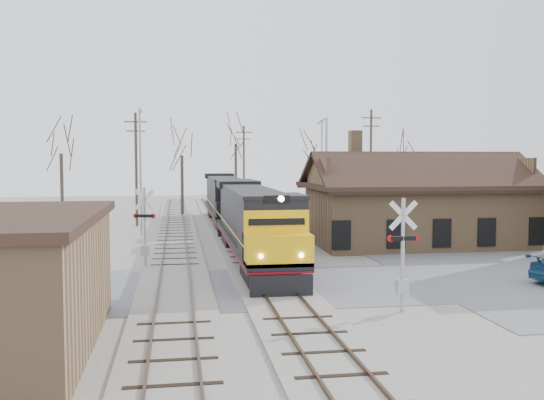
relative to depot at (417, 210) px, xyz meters
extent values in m
plane|color=#A9A499|center=(-11.99, -12.00, -2.41)|extent=(140.00, 140.00, 0.00)
cube|color=slate|center=(-11.99, -12.00, -2.39)|extent=(60.00, 9.00, 0.03)
cube|color=#A9A499|center=(-11.99, 3.00, -2.35)|extent=(3.40, 90.00, 0.12)
cube|color=#473323|center=(-12.71, 3.00, -2.24)|extent=(0.08, 90.00, 0.14)
cube|color=#473323|center=(-11.27, 3.00, -2.24)|extent=(0.08, 90.00, 0.14)
cube|color=#A9A499|center=(-16.49, 3.00, -2.35)|extent=(3.40, 90.00, 0.12)
cube|color=#473323|center=(-17.21, 3.00, -2.24)|extent=(0.08, 90.00, 0.14)
cube|color=#473323|center=(-15.77, 3.00, -2.24)|extent=(0.08, 90.00, 0.14)
cube|color=#97754E|center=(0.01, 0.00, -0.41)|extent=(14.00, 8.00, 4.00)
cube|color=black|center=(0.01, 0.00, 1.69)|extent=(15.20, 9.20, 0.30)
cube|color=black|center=(0.01, -2.30, 2.69)|extent=(15.00, 4.71, 2.66)
cube|color=black|center=(0.01, 2.30, 2.69)|extent=(15.00, 4.71, 2.66)
cube|color=#97754E|center=(-3.99, 1.50, 4.39)|extent=(0.80, 0.80, 2.20)
cube|color=black|center=(-11.99, -10.94, -1.87)|extent=(2.43, 3.88, 0.97)
cube|color=black|center=(-11.99, 1.68, -1.87)|extent=(2.43, 3.88, 0.97)
cube|color=black|center=(-11.99, -4.63, -1.10)|extent=(2.91, 19.42, 0.34)
cube|color=maroon|center=(-11.99, -4.63, -1.31)|extent=(2.93, 19.42, 0.12)
cube|color=black|center=(-11.99, -3.42, 0.41)|extent=(2.52, 14.08, 2.72)
cube|color=black|center=(-11.99, -11.82, 0.41)|extent=(2.91, 2.72, 2.72)
cube|color=yellow|center=(-11.99, -13.47, -0.42)|extent=(2.91, 1.75, 1.36)
cube|color=black|center=(-11.99, -14.44, -1.87)|extent=(2.72, 0.25, 0.97)
cylinder|color=#FFF2CC|center=(-11.99, -14.36, 1.87)|extent=(0.27, 0.10, 0.27)
cube|color=black|center=(-11.99, 8.97, -1.87)|extent=(2.43, 3.88, 0.97)
cube|color=black|center=(-11.99, 21.60, -1.87)|extent=(2.43, 3.88, 0.97)
cube|color=black|center=(-11.99, 15.29, -1.10)|extent=(2.91, 19.42, 0.34)
cube|color=maroon|center=(-11.99, 15.29, -1.31)|extent=(2.93, 19.42, 0.12)
cube|color=black|center=(-11.99, 16.50, 0.41)|extent=(2.52, 14.08, 2.72)
cube|color=black|center=(-11.99, 8.10, 0.41)|extent=(2.91, 2.72, 2.72)
cube|color=black|center=(-11.99, 6.45, -0.42)|extent=(2.91, 1.75, 1.36)
cube|color=black|center=(-11.99, 5.48, -1.87)|extent=(2.72, 0.25, 0.97)
cylinder|color=#A5A8AD|center=(-7.72, -17.33, -0.18)|extent=(0.16, 0.16, 4.45)
cube|color=silver|center=(-7.72, -17.33, 1.37)|extent=(1.16, 0.07, 1.16)
cube|color=silver|center=(-7.72, -17.33, 1.37)|extent=(1.16, 0.07, 1.16)
cube|color=black|center=(-7.72, -17.33, 0.48)|extent=(1.00, 0.18, 0.17)
cylinder|color=#B20C0C|center=(-8.22, -17.34, 0.48)|extent=(0.27, 0.09, 0.27)
cylinder|color=#B20C0C|center=(-7.22, -17.31, 0.48)|extent=(0.27, 0.09, 0.27)
cube|color=#A5A8AD|center=(-7.72, -17.33, -1.41)|extent=(0.44, 0.33, 0.56)
cylinder|color=#A5A8AD|center=(-18.09, -6.22, -0.21)|extent=(0.15, 0.15, 4.40)
cube|color=silver|center=(-18.09, -6.22, 1.34)|extent=(1.10, 0.41, 1.15)
cube|color=silver|center=(-18.09, -6.22, 1.34)|extent=(1.10, 0.41, 1.15)
cube|color=black|center=(-18.09, -6.22, 0.46)|extent=(0.99, 0.46, 0.17)
cylinder|color=#B20C0C|center=(-17.62, -6.38, 0.46)|extent=(0.28, 0.16, 0.26)
cylinder|color=#B20C0C|center=(-18.56, -6.06, 0.46)|extent=(0.28, 0.16, 0.26)
cube|color=#A5A8AD|center=(-18.09, -6.22, -1.42)|extent=(0.44, 0.33, 0.55)
cylinder|color=#A5A8AD|center=(-19.08, 7.82, 2.49)|extent=(0.18, 0.18, 9.80)
cylinder|color=#A5A8AD|center=(-19.08, 8.72, 7.29)|extent=(0.12, 1.80, 0.12)
cube|color=#A5A8AD|center=(-19.08, 9.52, 7.19)|extent=(0.25, 0.50, 0.12)
cylinder|color=#A5A8AD|center=(-4.50, 7.72, 2.19)|extent=(0.18, 0.18, 9.19)
cylinder|color=#A5A8AD|center=(-4.50, 8.62, 6.69)|extent=(0.12, 1.80, 0.12)
cube|color=#A5A8AD|center=(-4.50, 9.42, 6.59)|extent=(0.25, 0.50, 0.12)
cylinder|color=#A5A8AD|center=(-1.24, 22.68, 2.51)|extent=(0.18, 0.18, 9.84)
cylinder|color=#A5A8AD|center=(-1.24, 23.58, 7.34)|extent=(0.12, 1.80, 0.12)
cube|color=#A5A8AD|center=(-1.24, 24.38, 7.24)|extent=(0.25, 0.50, 0.12)
cylinder|color=#382D23|center=(-19.82, 14.61, 2.55)|extent=(0.24, 0.24, 9.92)
cube|color=#382D23|center=(-19.82, 14.61, 6.71)|extent=(2.00, 0.10, 0.10)
cube|color=#382D23|center=(-19.82, 14.61, 5.91)|extent=(1.60, 0.10, 0.10)
cylinder|color=#382D23|center=(-8.28, 33.42, 2.52)|extent=(0.24, 0.24, 9.85)
cube|color=#382D23|center=(-8.28, 33.42, 6.65)|extent=(2.00, 0.10, 0.10)
cube|color=#382D23|center=(-8.28, 33.42, 5.85)|extent=(1.60, 0.10, 0.10)
cylinder|color=#382D23|center=(2.34, 17.24, 2.92)|extent=(0.24, 0.24, 10.66)
cube|color=#382D23|center=(2.34, 17.24, 7.45)|extent=(2.00, 0.10, 0.10)
cube|color=#382D23|center=(2.34, 17.24, 6.65)|extent=(1.60, 0.10, 0.10)
cylinder|color=#382D23|center=(-26.80, 18.52, 0.79)|extent=(0.32, 0.32, 6.39)
cylinder|color=#382D23|center=(-15.77, 24.36, 0.72)|extent=(0.32, 0.32, 6.25)
cylinder|color=#382D23|center=(-9.19, 34.24, 1.44)|extent=(0.32, 0.32, 7.69)
cylinder|color=#382D23|center=(-1.13, 28.98, 0.51)|extent=(0.32, 0.32, 5.84)
cylinder|color=#382D23|center=(10.48, 28.10, 0.35)|extent=(0.32, 0.32, 5.50)
camera|label=1|loc=(-16.35, -39.49, 3.60)|focal=40.00mm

